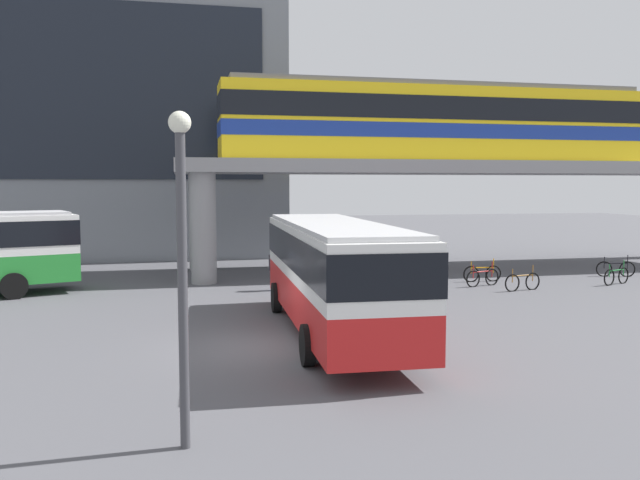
# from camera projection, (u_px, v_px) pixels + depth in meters

# --- Properties ---
(ground_plane) EXTENTS (120.00, 120.00, 0.00)m
(ground_plane) POSITION_uv_depth(u_px,v_px,m) (232.00, 288.00, 26.93)
(ground_plane) COLOR #515156
(station_building) EXTENTS (30.40, 13.99, 16.90)m
(station_building) POSITION_uv_depth(u_px,v_px,m) (30.00, 117.00, 40.55)
(station_building) COLOR slate
(station_building) RESTS_ON ground_plane
(elevated_platform) EXTENTS (29.25, 6.23, 5.41)m
(elevated_platform) POSITION_uv_depth(u_px,v_px,m) (469.00, 178.00, 33.06)
(elevated_platform) COLOR gray
(elevated_platform) RESTS_ON ground_plane
(train) EXTENTS (21.51, 2.96, 3.84)m
(train) POSITION_uv_depth(u_px,v_px,m) (437.00, 122.00, 32.44)
(train) COLOR yellow
(train) RESTS_ON elevated_platform
(bus_main) EXTENTS (3.04, 11.12, 3.22)m
(bus_main) POSITION_uv_depth(u_px,v_px,m) (334.00, 265.00, 18.54)
(bus_main) COLOR red
(bus_main) RESTS_ON ground_plane
(bicycle_blue) EXTENTS (1.73, 0.59, 1.04)m
(bicycle_blue) POSITION_uv_depth(u_px,v_px,m) (415.00, 277.00, 27.78)
(bicycle_blue) COLOR black
(bicycle_blue) RESTS_ON ground_plane
(bicycle_orange) EXTENTS (1.79, 0.11, 1.04)m
(bicycle_orange) POSITION_uv_depth(u_px,v_px,m) (482.00, 273.00, 28.84)
(bicycle_orange) COLOR black
(bicycle_orange) RESTS_ON ground_plane
(bicycle_green) EXTENTS (1.69, 0.71, 1.04)m
(bicycle_green) POSITION_uv_depth(u_px,v_px,m) (616.00, 276.00, 27.98)
(bicycle_green) COLOR black
(bicycle_green) RESTS_ON ground_plane
(bicycle_black) EXTENTS (1.73, 0.58, 1.04)m
(bicycle_black) POSITION_uv_depth(u_px,v_px,m) (616.00, 269.00, 30.43)
(bicycle_black) COLOR black
(bicycle_black) RESTS_ON ground_plane
(bicycle_red) EXTENTS (1.73, 0.57, 1.04)m
(bicycle_red) POSITION_uv_depth(u_px,v_px,m) (483.00, 278.00, 27.53)
(bicycle_red) COLOR black
(bicycle_red) RESTS_ON ground_plane
(bicycle_brown) EXTENTS (1.76, 0.44, 1.04)m
(bicycle_brown) POSITION_uv_depth(u_px,v_px,m) (523.00, 282.00, 26.36)
(bicycle_brown) COLOR black
(bicycle_brown) RESTS_ON ground_plane
(pedestrian_near_building) EXTENTS (0.48, 0.42, 1.68)m
(pedestrian_near_building) POSITION_uv_depth(u_px,v_px,m) (275.00, 271.00, 26.37)
(pedestrian_near_building) COLOR navy
(pedestrian_near_building) RESTS_ON ground_plane
(lamp_post) EXTENTS (0.36, 0.36, 5.44)m
(lamp_post) POSITION_uv_depth(u_px,v_px,m) (182.00, 249.00, 10.38)
(lamp_post) COLOR #3F3F44
(lamp_post) RESTS_ON ground_plane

